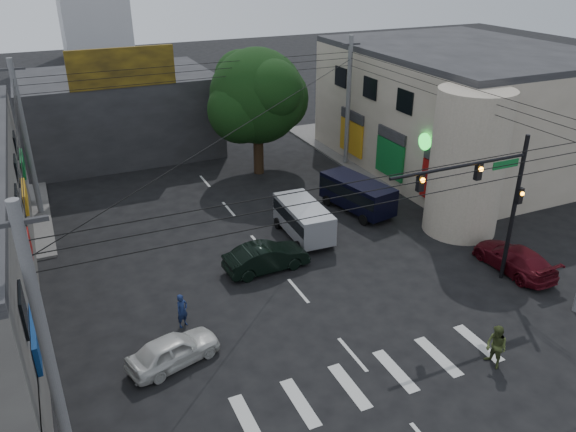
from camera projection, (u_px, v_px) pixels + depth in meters
ground at (318, 314)px, 24.56m from camera, size 160.00×160.00×0.00m
sidewalk_far_right at (413, 142)px, 46.03m from camera, size 16.00×16.00×0.15m
building_right at (460, 110)px, 40.23m from camera, size 14.00×18.00×8.00m
corner_column at (467, 163)px, 30.22m from camera, size 4.00×4.00×8.00m
building_far at (118, 113)px, 43.15m from camera, size 14.00×10.00×6.00m
billboard at (122, 68)px, 37.27m from camera, size 7.00×0.30×2.60m
street_tree at (257, 96)px, 37.67m from camera, size 6.40×6.40×8.70m
traffic_gantry at (490, 192)px, 24.57m from camera, size 7.10×0.35×7.20m
utility_pole_near_left at (48, 357)px, 14.97m from camera, size 0.32×0.32×9.20m
utility_pole_far_left at (26, 141)px, 31.82m from camera, size 0.32×0.32×9.20m
utility_pole_far_right at (348, 103)px, 39.64m from camera, size 0.32×0.32×9.20m
dark_sedan at (266, 257)px, 27.65m from camera, size 1.87×4.36×1.39m
white_compact at (173, 350)px, 21.40m from camera, size 3.38×4.41×1.24m
maroon_sedan at (514, 259)px, 27.62m from camera, size 1.87×4.53×1.31m
silver_minivan at (303, 221)px, 30.71m from camera, size 4.60×2.22×1.91m
navy_van at (357, 196)px, 33.77m from camera, size 5.65×3.73×1.98m
traffic_officer at (182, 311)px, 23.46m from camera, size 0.87×0.85×1.53m
pedestrian_olive at (496, 347)px, 21.14m from camera, size 0.91×0.73×1.78m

